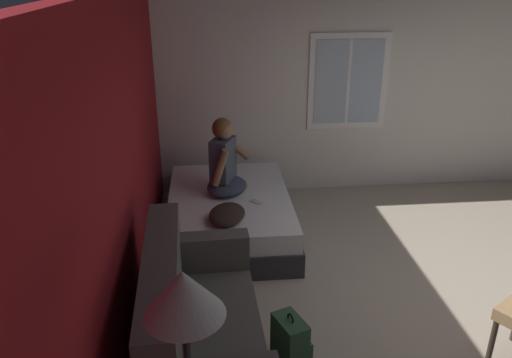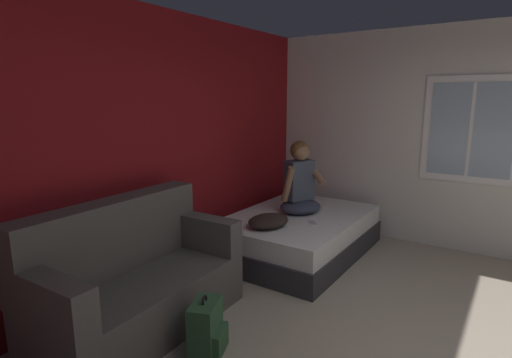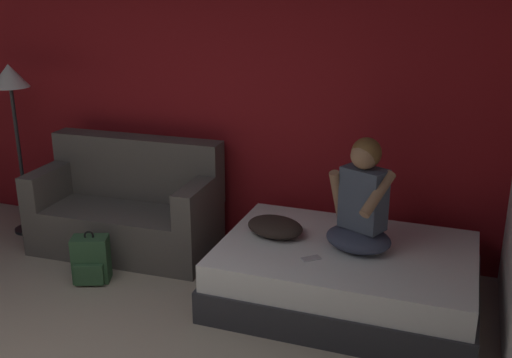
% 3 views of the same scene
% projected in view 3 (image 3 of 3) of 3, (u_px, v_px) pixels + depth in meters
% --- Properties ---
extents(wall_back_accent, '(10.40, 0.16, 2.70)m').
position_uv_depth(wall_back_accent, '(212.00, 102.00, 5.68)').
color(wall_back_accent, maroon).
rests_on(wall_back_accent, ground).
extents(bed, '(2.00, 1.39, 0.48)m').
position_uv_depth(bed, '(345.00, 276.00, 4.72)').
color(bed, '#2D2D33').
rests_on(bed, ground).
extents(couch, '(1.73, 0.89, 1.04)m').
position_uv_depth(couch, '(129.00, 208.00, 5.66)').
color(couch, '#514C47').
rests_on(couch, ground).
extents(person_seated, '(0.65, 0.61, 0.88)m').
position_uv_depth(person_seated, '(362.00, 205.00, 4.53)').
color(person_seated, '#383D51').
rests_on(person_seated, bed).
extents(backpack, '(0.35, 0.31, 0.46)m').
position_uv_depth(backpack, '(91.00, 260.00, 5.07)').
color(backpack, '#2D5133').
rests_on(backpack, ground).
extents(throw_pillow, '(0.56, 0.48, 0.14)m').
position_uv_depth(throw_pillow, '(275.00, 227.00, 4.85)').
color(throw_pillow, '#2D231E').
rests_on(throw_pillow, bed).
extents(cell_phone, '(0.15, 0.15, 0.01)m').
position_uv_depth(cell_phone, '(311.00, 258.00, 4.45)').
color(cell_phone, '#B7B7BC').
rests_on(cell_phone, bed).
extents(floor_lamp, '(0.36, 0.36, 1.70)m').
position_uv_depth(floor_lamp, '(11.00, 93.00, 5.70)').
color(floor_lamp, black).
rests_on(floor_lamp, ground).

